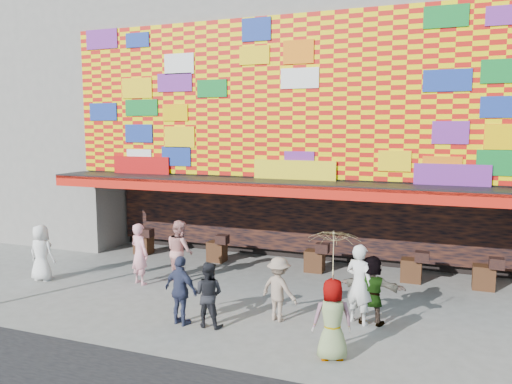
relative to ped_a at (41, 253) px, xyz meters
The scene contains 13 objects.
ground 6.64m from the ped_a, ahead, with size 90.00×90.00×0.00m, color slate.
shop_building 10.85m from the ped_a, 48.72° to the left, with size 15.20×9.40×10.00m.
neighbor_left 11.00m from the ped_a, 131.53° to the left, with size 11.00×8.00×12.00m, color gray.
ped_a is the anchor object (origin of this frame).
ped_b 3.10m from the ped_a, 14.36° to the left, with size 0.67×0.44×1.84m, color pink.
ped_c 6.48m from the ped_a, 12.38° to the right, with size 0.75×0.59×1.55m, color black.
ped_d 7.78m from the ped_a, ahead, with size 1.01×0.58×1.56m, color gray.
ped_e 5.89m from the ped_a, 15.04° to the right, with size 0.97×0.40×1.66m, color #323858.
ped_f 9.88m from the ped_a, ahead, with size 1.54×0.49×1.66m, color gray.
ped_g 9.62m from the ped_a, 12.10° to the right, with size 0.81×0.53×1.66m, color gray.
ped_h 9.60m from the ped_a, ahead, with size 0.70×0.46×1.92m, color silver.
ped_i 4.23m from the ped_a, 20.01° to the left, with size 0.91×0.71×1.88m, color #DC948E.
parasol 9.71m from the ped_a, 12.10° to the right, with size 1.37×1.38×1.90m.
Camera 1 is at (4.85, -10.77, 4.63)m, focal length 35.00 mm.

